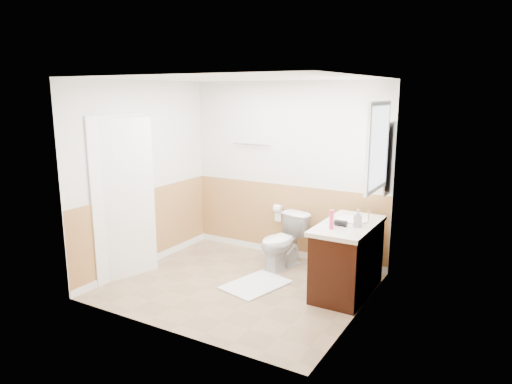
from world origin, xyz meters
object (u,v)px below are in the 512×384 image
Objects in this scene: bath_mat at (256,285)px; soap_dispenser at (358,218)px; lotion_bottle at (332,220)px; vanity_cabinet at (347,260)px; toilet at (283,241)px.

soap_dispenser is (1.15, 0.32, 0.94)m from bath_mat.
bath_mat is 1.33m from lotion_bottle.
toilet is at bearing 161.30° from vanity_cabinet.
lotion_bottle is at bearing -21.16° from toilet.
soap_dispenser reaches higher than bath_mat.
lotion_bottle is 1.09× the size of soap_dispenser.
vanity_cabinet is (1.03, 0.38, 0.39)m from bath_mat.
toilet is 0.81m from bath_mat.
lotion_bottle reaches higher than bath_mat.
soap_dispenser reaches higher than vanity_cabinet.
vanity_cabinet is at bearing 72.13° from lotion_bottle.
lotion_bottle is at bearing -107.87° from vanity_cabinet.
bath_mat is 3.95× the size of soap_dispenser.
toilet is 3.60× the size of soap_dispenser.
soap_dispenser is (0.12, -0.06, 0.55)m from vanity_cabinet.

